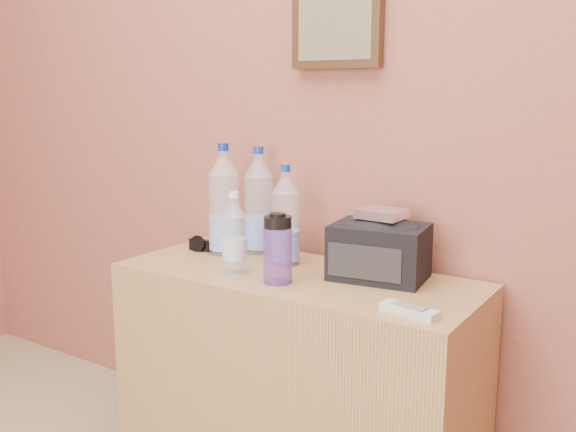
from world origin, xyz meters
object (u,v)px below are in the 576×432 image
Objects in this scene: dresser at (296,380)px; ac_remote at (409,311)px; nalgene_bottle at (278,249)px; sunglasses at (209,246)px; pet_large_a at (224,206)px; pet_large_c at (286,221)px; pet_large_b at (259,206)px; foil_packet at (382,213)px; pet_small at (234,238)px; toiletry_bag at (379,248)px.

dresser is 7.46× the size of ac_remote.
nalgene_bottle is 1.32× the size of sunglasses.
pet_large_c is (0.24, 0.00, -0.02)m from pet_large_a.
dresser is 0.57m from ac_remote.
nalgene_bottle is (0.25, -0.26, -0.06)m from pet_large_b.
sunglasses is at bearing -177.82° from foil_packet.
foil_packet is at bearing 1.30° from pet_large_a.
pet_small is 0.43m from foil_packet.
pet_large_b is at bearing 43.97° from pet_large_a.
sunglasses is 0.83m from ac_remote.
pet_large_a is 1.50× the size of pet_small.
toiletry_bag is at bearing 21.88° from dresser.
nalgene_bottle is at bearing -27.99° from pet_large_a.
pet_large_a reaches higher than pet_large_c.
dresser is at bearing 93.29° from nalgene_bottle.
pet_small is (0.09, -0.25, -0.05)m from pet_large_b.
nalgene_bottle is (0.33, -0.18, -0.06)m from pet_large_a.
pet_large_c is (0.16, -0.08, -0.02)m from pet_large_b.
foil_packet is at bearing -7.99° from pet_large_b.
pet_large_a is 0.25m from pet_small.
nalgene_bottle is 0.29m from toiletry_bag.
pet_large_a is 1.39× the size of toiletry_bag.
pet_large_a is 2.42× the size of sunglasses.
pet_large_a is 2.51× the size of ac_remote.
pet_large_a is at bearing 4.38° from sunglasses.
pet_large_a reaches higher than toiletry_bag.
foil_packet is (0.23, 0.08, 0.53)m from dresser.
sunglasses is (-0.06, -0.01, -0.14)m from pet_large_a.
pet_large_c reaches higher than foil_packet.
foil_packet is (0.47, -0.07, 0.04)m from pet_large_b.
pet_small is at bearing -147.61° from dresser.
toiletry_bag is at bearing 26.38° from pet_small.
pet_large_b reaches higher than sunglasses.
pet_small is at bearing -161.62° from toiletry_bag.
nalgene_bottle is at bearing -176.47° from ac_remote.
sunglasses is at bearing 145.98° from pet_small.
pet_large_c reaches higher than toiletry_bag.
foil_packet is (-0.19, 0.23, 0.18)m from ac_remote.
pet_large_a is 0.24m from pet_large_c.
nalgene_bottle is at bearing -139.89° from foil_packet.
pet_large_a is 0.56m from toiletry_bag.
pet_large_a reaches higher than dresser.
nalgene_bottle is at bearing -62.62° from pet_large_c.
ac_remote is 0.35m from foil_packet.
pet_large_b is 2.34× the size of sunglasses.
pet_large_a is (-0.33, 0.07, 0.50)m from dresser.
pet_large_b is (0.08, 0.08, -0.01)m from pet_large_a.
ac_remote is at bearing -16.44° from pet_large_a.
dresser is 4.14× the size of toiletry_bag.
toiletry_bag is (0.47, -0.06, -0.07)m from pet_large_b.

